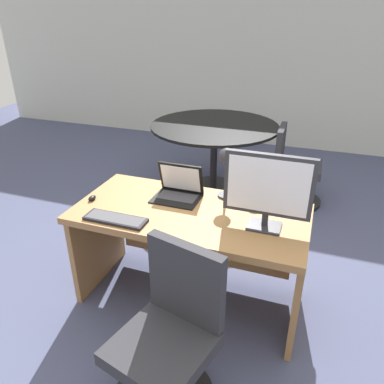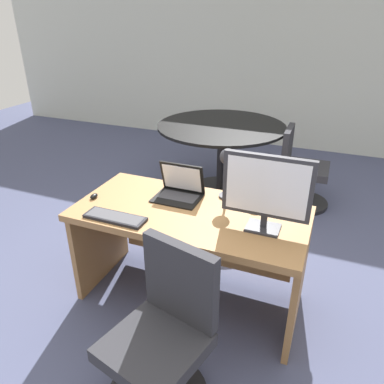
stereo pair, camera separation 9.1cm
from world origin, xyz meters
name	(u,v)px [view 1 (the left image)]	position (x,y,z in m)	size (l,w,h in m)	color
ground	(237,207)	(0.00, 1.50, 0.00)	(12.00, 12.00, 0.00)	#474C6B
back_wall	(279,51)	(0.00, 3.77, 1.40)	(10.00, 0.10, 2.80)	silver
desk	(192,233)	(0.00, 0.04, 0.54)	(1.54, 0.75, 0.74)	#9E7042
monitor	(268,187)	(0.49, -0.04, 1.01)	(0.52, 0.16, 0.47)	#2D2D33
laptop	(179,187)	(-0.15, 0.18, 0.81)	(0.32, 0.25, 0.24)	black
keyboard	(116,219)	(-0.40, -0.28, 0.75)	(0.40, 0.13, 0.02)	black
mouse	(92,198)	(-0.69, -0.09, 0.76)	(0.04, 0.07, 0.03)	black
desk_lamp	(227,163)	(0.17, 0.26, 1.01)	(0.12, 0.15, 0.37)	#2D2D33
coffee_mug	(255,196)	(0.38, 0.25, 0.79)	(0.12, 0.09, 0.11)	green
office_chair	(169,346)	(0.16, -0.76, 0.37)	(0.56, 0.57, 0.91)	black
meeting_table	(214,141)	(-0.37, 1.82, 0.61)	(1.41, 1.41, 0.80)	black
meeting_chair_near	(293,173)	(0.53, 1.83, 0.35)	(0.56, 0.56, 0.84)	black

